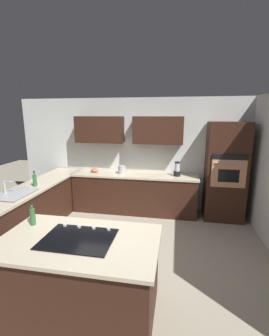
{
  "coord_description": "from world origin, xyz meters",
  "views": [
    {
      "loc": [
        -0.82,
        3.3,
        2.2
      ],
      "look_at": [
        0.02,
        -1.3,
        1.14
      ],
      "focal_mm": 24.8,
      "sensor_mm": 36.0,
      "label": 1
    }
  ],
  "objects_px": {
    "sink_unit": "(15,193)",
    "kettle": "(122,170)",
    "wall_oven": "(225,172)",
    "dish_soap_bottle": "(35,180)",
    "mixing_bowl": "(95,170)",
    "oil_bottle": "(33,216)",
    "cooktop": "(78,238)",
    "blender": "(177,170)"
  },
  "relations": [
    {
      "from": "kettle",
      "to": "oil_bottle",
      "type": "xyz_separation_m",
      "value": [
        0.46,
        2.7,
        0.02
      ]
    },
    {
      "from": "kettle",
      "to": "cooktop",
      "type": "bearing_deg",
      "value": 94.3
    },
    {
      "from": "wall_oven",
      "to": "kettle",
      "type": "xyz_separation_m",
      "value": [
        2.25,
        -0.02,
        -0.05
      ]
    },
    {
      "from": "cooktop",
      "to": "dish_soap_bottle",
      "type": "xyz_separation_m",
      "value": [
        1.59,
        -1.65,
        0.11
      ]
    },
    {
      "from": "blender",
      "to": "cooktop",
      "type": "bearing_deg",
      "value": 70.5
    },
    {
      "from": "cooktop",
      "to": "dish_soap_bottle",
      "type": "height_order",
      "value": "dish_soap_bottle"
    },
    {
      "from": "wall_oven",
      "to": "oil_bottle",
      "type": "xyz_separation_m",
      "value": [
        2.71,
        2.68,
        -0.03
      ]
    },
    {
      "from": "blender",
      "to": "oil_bottle",
      "type": "height_order",
      "value": "blender"
    },
    {
      "from": "mixing_bowl",
      "to": "wall_oven",
      "type": "bearing_deg",
      "value": 179.64
    },
    {
      "from": "sink_unit",
      "to": "kettle",
      "type": "height_order",
      "value": "sink_unit"
    },
    {
      "from": "cooktop",
      "to": "mixing_bowl",
      "type": "bearing_deg",
      "value": -73.39
    },
    {
      "from": "sink_unit",
      "to": "mixing_bowl",
      "type": "height_order",
      "value": "sink_unit"
    },
    {
      "from": "cooktop",
      "to": "dish_soap_bottle",
      "type": "relative_size",
      "value": 2.57
    },
    {
      "from": "dish_soap_bottle",
      "to": "sink_unit",
      "type": "bearing_deg",
      "value": 83.05
    },
    {
      "from": "wall_oven",
      "to": "sink_unit",
      "type": "distance_m",
      "value": 4.06
    },
    {
      "from": "cooktop",
      "to": "oil_bottle",
      "type": "height_order",
      "value": "oil_bottle"
    },
    {
      "from": "sink_unit",
      "to": "mixing_bowl",
      "type": "relative_size",
      "value": 3.84
    },
    {
      "from": "wall_oven",
      "to": "dish_soap_bottle",
      "type": "height_order",
      "value": "wall_oven"
    },
    {
      "from": "wall_oven",
      "to": "oil_bottle",
      "type": "relative_size",
      "value": 7.28
    },
    {
      "from": "blender",
      "to": "dish_soap_bottle",
      "type": "relative_size",
      "value": 1.08
    },
    {
      "from": "blender",
      "to": "dish_soap_bottle",
      "type": "xyz_separation_m",
      "value": [
        2.62,
        1.26,
        -0.02
      ]
    },
    {
      "from": "wall_oven",
      "to": "dish_soap_bottle",
      "type": "relative_size",
      "value": 7.04
    },
    {
      "from": "kettle",
      "to": "oil_bottle",
      "type": "height_order",
      "value": "oil_bottle"
    },
    {
      "from": "dish_soap_bottle",
      "to": "oil_bottle",
      "type": "bearing_deg",
      "value": 122.37
    },
    {
      "from": "wall_oven",
      "to": "dish_soap_bottle",
      "type": "distance_m",
      "value": 3.83
    },
    {
      "from": "wall_oven",
      "to": "oil_bottle",
      "type": "height_order",
      "value": "wall_oven"
    },
    {
      "from": "oil_bottle",
      "to": "wall_oven",
      "type": "bearing_deg",
      "value": -135.34
    },
    {
      "from": "oil_bottle",
      "to": "cooktop",
      "type": "bearing_deg",
      "value": 162.34
    },
    {
      "from": "cooktop",
      "to": "dish_soap_bottle",
      "type": "distance_m",
      "value": 2.29
    },
    {
      "from": "sink_unit",
      "to": "dish_soap_bottle",
      "type": "xyz_separation_m",
      "value": [
        -0.06,
        -0.48,
        0.1
      ]
    },
    {
      "from": "sink_unit",
      "to": "mixing_bowl",
      "type": "xyz_separation_m",
      "value": [
        -0.78,
        -1.74,
        0.03
      ]
    },
    {
      "from": "sink_unit",
      "to": "oil_bottle",
      "type": "distance_m",
      "value": 1.36
    },
    {
      "from": "wall_oven",
      "to": "mixing_bowl",
      "type": "relative_size",
      "value": 11.41
    },
    {
      "from": "sink_unit",
      "to": "oil_bottle",
      "type": "bearing_deg",
      "value": 135.38
    },
    {
      "from": "blender",
      "to": "oil_bottle",
      "type": "relative_size",
      "value": 1.11
    },
    {
      "from": "wall_oven",
      "to": "mixing_bowl",
      "type": "distance_m",
      "value": 2.9
    },
    {
      "from": "mixing_bowl",
      "to": "kettle",
      "type": "xyz_separation_m",
      "value": [
        -0.65,
        0.0,
        0.04
      ]
    },
    {
      "from": "sink_unit",
      "to": "cooktop",
      "type": "xyz_separation_m",
      "value": [
        -1.65,
        1.17,
        -0.01
      ]
    },
    {
      "from": "sink_unit",
      "to": "blender",
      "type": "distance_m",
      "value": 3.2
    },
    {
      "from": "blender",
      "to": "dish_soap_bottle",
      "type": "bearing_deg",
      "value": 25.69
    },
    {
      "from": "wall_oven",
      "to": "dish_soap_bottle",
      "type": "xyz_separation_m",
      "value": [
        3.62,
        1.24,
        -0.02
      ]
    },
    {
      "from": "oil_bottle",
      "to": "dish_soap_bottle",
      "type": "bearing_deg",
      "value": -57.63
    }
  ]
}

